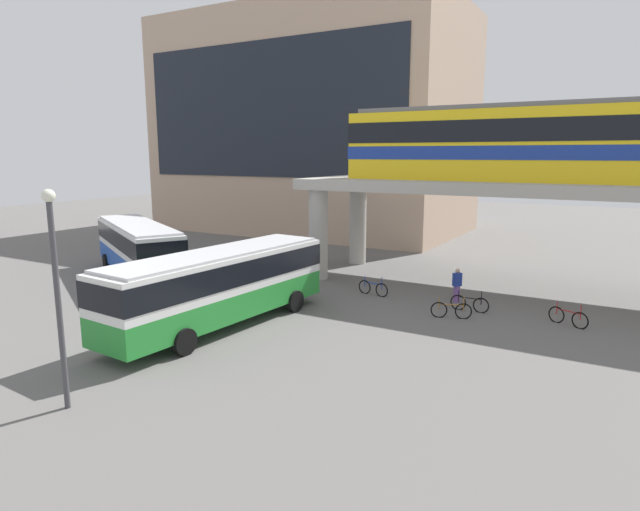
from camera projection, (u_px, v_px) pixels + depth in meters
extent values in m
plane|color=#605E5B|center=(289.00, 287.00, 29.49)|extent=(120.00, 120.00, 0.00)
cube|color=tan|center=(314.00, 126.00, 51.21)|extent=(27.65, 15.58, 19.51)
cube|color=black|center=(265.00, 110.00, 44.36)|extent=(24.88, 0.10, 10.93)
cube|color=#ADA89E|center=(593.00, 189.00, 26.05)|extent=(30.02, 6.77, 0.60)
cylinder|color=#ADA89E|center=(318.00, 234.00, 31.17)|extent=(1.10, 1.10, 5.17)
cylinder|color=#ADA89E|center=(358.00, 224.00, 35.57)|extent=(1.10, 1.10, 5.17)
cube|color=yellow|center=(596.00, 145.00, 25.68)|extent=(24.92, 2.90, 3.60)
cube|color=navy|center=(595.00, 153.00, 25.74)|extent=(24.98, 2.96, 0.70)
cube|color=black|center=(597.00, 129.00, 25.54)|extent=(24.98, 2.96, 1.10)
cube|color=slate|center=(600.00, 103.00, 25.32)|extent=(23.92, 2.61, 0.24)
cube|color=#268C33|center=(220.00, 303.00, 22.54)|extent=(3.34, 11.16, 1.10)
cube|color=white|center=(219.00, 272.00, 22.30)|extent=(3.34, 11.16, 1.50)
cube|color=black|center=(219.00, 270.00, 22.28)|extent=(3.38, 11.20, 0.96)
cube|color=silver|center=(218.00, 253.00, 22.15)|extent=(3.17, 10.60, 0.12)
cylinder|color=black|center=(254.00, 293.00, 26.19)|extent=(0.36, 1.02, 1.00)
cylinder|color=black|center=(295.00, 301.00, 24.80)|extent=(0.36, 1.02, 1.00)
cylinder|color=black|center=(140.00, 329.00, 20.84)|extent=(0.36, 1.02, 1.00)
cylinder|color=black|center=(185.00, 342.00, 19.45)|extent=(0.36, 1.02, 1.00)
cube|color=#1E4CB2|center=(139.00, 260.00, 31.49)|extent=(10.83, 7.54, 1.10)
cube|color=silver|center=(138.00, 238.00, 31.25)|extent=(10.83, 7.54, 1.50)
cube|color=black|center=(137.00, 237.00, 31.24)|extent=(10.88, 7.59, 0.96)
cube|color=silver|center=(137.00, 224.00, 31.10)|extent=(10.28, 7.16, 0.12)
cylinder|color=black|center=(106.00, 262.00, 33.93)|extent=(1.01, 0.73, 1.00)
cylinder|color=black|center=(147.00, 258.00, 35.19)|extent=(1.01, 0.73, 1.00)
cylinder|color=black|center=(129.00, 283.00, 28.36)|extent=(1.01, 0.73, 1.00)
cylinder|color=black|center=(176.00, 277.00, 29.63)|extent=(1.01, 0.73, 1.00)
torus|color=black|center=(580.00, 321.00, 22.43)|extent=(0.70, 0.36, 0.74)
torus|color=black|center=(556.00, 315.00, 23.26)|extent=(0.70, 0.36, 0.74)
cylinder|color=#B21E1E|center=(569.00, 311.00, 22.79)|extent=(0.98, 0.47, 0.05)
cylinder|color=#B21E1E|center=(557.00, 308.00, 23.21)|extent=(0.04, 0.04, 0.55)
cylinder|color=#B21E1E|center=(581.00, 313.00, 22.36)|extent=(0.04, 0.04, 0.65)
torus|color=black|center=(463.00, 311.00, 23.75)|extent=(0.72, 0.28, 0.74)
torus|color=black|center=(439.00, 310.00, 23.97)|extent=(0.72, 0.28, 0.74)
cylinder|color=#996626|center=(451.00, 305.00, 23.81)|extent=(1.01, 0.37, 0.05)
cylinder|color=#996626|center=(439.00, 303.00, 23.92)|extent=(0.04, 0.04, 0.55)
cylinder|color=#996626|center=(464.00, 304.00, 23.69)|extent=(0.04, 0.04, 0.65)
torus|color=black|center=(481.00, 306.00, 24.67)|extent=(0.74, 0.06, 0.74)
torus|color=black|center=(458.00, 302.00, 25.19)|extent=(0.74, 0.06, 0.74)
cylinder|color=black|center=(470.00, 298.00, 24.88)|extent=(1.05, 0.05, 0.05)
cylinder|color=black|center=(458.00, 296.00, 25.13)|extent=(0.04, 0.04, 0.55)
cylinder|color=black|center=(481.00, 298.00, 24.61)|extent=(0.04, 0.04, 0.65)
torus|color=black|center=(382.00, 290.00, 27.46)|extent=(0.74, 0.18, 0.74)
torus|color=black|center=(365.00, 287.00, 28.11)|extent=(0.74, 0.18, 0.74)
cylinder|color=#1E3FA5|center=(373.00, 283.00, 27.73)|extent=(1.04, 0.22, 0.05)
cylinder|color=#1E3FA5|center=(365.00, 281.00, 28.05)|extent=(0.04, 0.04, 0.55)
cylinder|color=#1E3FA5|center=(382.00, 283.00, 27.39)|extent=(0.04, 0.04, 0.65)
cylinder|color=#724C8C|center=(457.00, 294.00, 26.45)|extent=(0.32, 0.32, 0.81)
cube|color=navy|center=(457.00, 279.00, 26.31)|extent=(0.44, 0.48, 0.65)
sphere|color=tan|center=(458.00, 271.00, 26.23)|extent=(0.22, 0.22, 0.22)
cylinder|color=#3F3F44|center=(59.00, 308.00, 14.94)|extent=(0.16, 0.16, 5.90)
sphere|color=silver|center=(48.00, 196.00, 14.37)|extent=(0.36, 0.36, 0.36)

